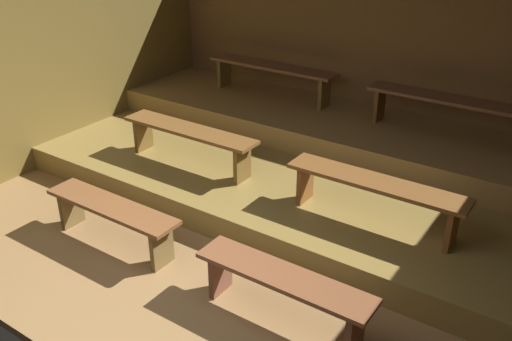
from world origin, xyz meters
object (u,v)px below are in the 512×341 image
at_px(bench_floor_left, 112,214).
at_px(bench_middle_left, 272,71).
at_px(bench_middle_right, 448,105).
at_px(bench_lower_left, 189,136).
at_px(bench_lower_right, 375,189).
at_px(bench_floor_right, 283,285).

bearing_deg(bench_floor_left, bench_middle_left, 94.15).
xyz_separation_m(bench_middle_left, bench_middle_right, (2.33, 0.00, 0.00)).
bearing_deg(bench_lower_left, bench_middle_left, 92.23).
height_order(bench_floor_left, bench_lower_right, bench_lower_right).
distance_m(bench_lower_right, bench_middle_right, 1.81).
bearing_deg(bench_lower_right, bench_floor_right, -96.74).
height_order(bench_floor_right, bench_lower_right, bench_lower_right).
height_order(bench_lower_left, bench_middle_right, bench_middle_right).
relative_size(bench_lower_left, bench_lower_right, 1.00).
height_order(bench_lower_right, bench_middle_left, bench_middle_left).
xyz_separation_m(bench_floor_left, bench_middle_left, (-0.23, 3.10, 0.58)).
distance_m(bench_lower_left, bench_middle_left, 1.81).
relative_size(bench_lower_left, bench_middle_left, 0.92).
xyz_separation_m(bench_lower_left, bench_lower_right, (2.20, 0.00, 0.00)).
xyz_separation_m(bench_lower_left, bench_middle_right, (2.27, 1.79, 0.29)).
height_order(bench_floor_left, bench_lower_left, bench_lower_left).
distance_m(bench_floor_right, bench_middle_right, 3.16).
bearing_deg(bench_middle_right, bench_floor_right, -94.15).
relative_size(bench_floor_right, bench_middle_left, 0.80).
relative_size(bench_lower_left, bench_middle_right, 0.92).
xyz_separation_m(bench_lower_right, bench_middle_left, (-2.27, 1.79, 0.29)).
height_order(bench_floor_left, bench_floor_right, same).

